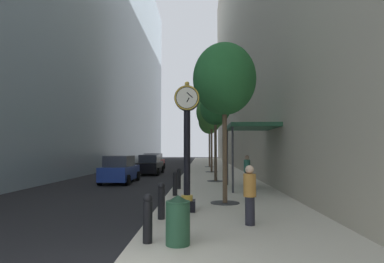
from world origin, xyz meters
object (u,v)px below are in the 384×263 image
at_px(car_black_near, 150,165).
at_px(car_red_far, 154,162).
at_px(street_tree_mid_far, 211,112).
at_px(street_clock, 187,139).
at_px(bollard_fourth, 175,183).
at_px(pedestrian_by_clock, 250,193).
at_px(street_tree_near, 224,80).
at_px(bollard_nearest, 148,217).
at_px(car_white_trailing, 152,160).
at_px(pedestrian_walking, 247,170).
at_px(street_tree_mid_near, 215,108).
at_px(bollard_second, 161,200).
at_px(street_tree_far, 209,122).
at_px(bollard_fifth, 179,178).
at_px(trash_bin, 178,219).
at_px(car_blue_mid, 120,170).

xyz_separation_m(car_black_near, car_red_far, (-0.64, 6.13, 0.01)).
bearing_deg(street_tree_mid_far, street_clock, -94.32).
distance_m(bollard_fourth, pedestrian_by_clock, 5.89).
relative_size(street_tree_near, car_black_near, 1.35).
relative_size(bollard_nearest, car_white_trailing, 0.26).
bearing_deg(car_black_near, car_white_trailing, 98.26).
xyz_separation_m(pedestrian_walking, car_white_trailing, (-8.69, 22.10, -0.24)).
bearing_deg(street_tree_near, bollard_nearest, -111.66).
xyz_separation_m(street_tree_mid_far, pedestrian_by_clock, (0.42, -19.94, -4.54)).
bearing_deg(pedestrian_walking, car_red_far, 115.09).
xyz_separation_m(street_tree_mid_near, street_tree_mid_far, (0.00, 8.24, 0.71)).
bearing_deg(street_clock, pedestrian_walking, 66.86).
relative_size(street_tree_mid_near, pedestrian_walking, 3.45).
xyz_separation_m(bollard_second, car_white_trailing, (-5.05, 30.22, 0.10)).
height_order(bollard_fourth, car_red_far, car_red_far).
bearing_deg(street_tree_far, pedestrian_walking, -85.33).
bearing_deg(bollard_fourth, pedestrian_walking, 43.21).
height_order(bollard_fifth, pedestrian_by_clock, pedestrian_by_clock).
bearing_deg(car_white_trailing, street_tree_far, -20.74).
height_order(street_tree_near, street_tree_far, street_tree_far).
distance_m(street_clock, bollard_fourth, 3.98).
bearing_deg(street_tree_mid_near, bollard_second, -100.52).
bearing_deg(trash_bin, street_clock, 89.67).
bearing_deg(bollard_nearest, street_clock, 79.08).
bearing_deg(bollard_fifth, street_clock, -83.28).
bearing_deg(bollard_nearest, street_tree_mid_near, 81.29).
bearing_deg(pedestrian_walking, trash_bin, -105.69).
height_order(bollard_second, car_black_near, car_black_near).
height_order(car_blue_mid, car_white_trailing, car_blue_mid).
relative_size(bollard_nearest, car_red_far, 0.25).
xyz_separation_m(bollard_second, street_tree_near, (2.05, 2.82, 4.16)).
xyz_separation_m(street_clock, street_tree_mid_near, (1.37, 9.84, 2.31)).
height_order(bollard_fifth, pedestrian_walking, pedestrian_walking).
bearing_deg(car_white_trailing, pedestrian_by_clock, -76.31).
bearing_deg(pedestrian_walking, car_white_trailing, 111.45).
distance_m(bollard_fifth, street_tree_mid_far, 13.32).
bearing_deg(street_clock, bollard_fifth, 96.72).
xyz_separation_m(bollard_fifth, trash_bin, (0.67, -9.51, -0.02)).
xyz_separation_m(street_tree_near, car_blue_mid, (-6.17, 8.29, -4.01)).
bearing_deg(bollard_second, car_black_near, 100.29).
distance_m(bollard_nearest, bollard_fifth, 9.40).
distance_m(street_tree_mid_far, car_black_near, 7.21).
height_order(pedestrian_walking, pedestrian_by_clock, pedestrian_walking).
xyz_separation_m(street_tree_near, street_tree_far, (0.00, 24.72, 0.53)).
bearing_deg(pedestrian_walking, street_tree_mid_far, 98.07).
relative_size(street_tree_mid_near, trash_bin, 5.58).
distance_m(bollard_second, car_red_far, 24.62).
xyz_separation_m(bollard_fifth, street_tree_mid_near, (2.05, 4.01, 4.12)).
bearing_deg(car_red_far, car_black_near, -84.05).
xyz_separation_m(bollard_nearest, car_blue_mid, (-4.12, 13.46, 0.15)).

